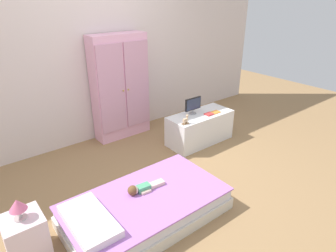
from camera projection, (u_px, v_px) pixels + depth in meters
ground_plane at (164, 184)px, 3.37m from camera, size 10.00×10.00×0.02m
back_wall at (92, 45)px, 3.93m from camera, size 6.40×0.05×2.70m
bed at (146, 207)px, 2.81m from camera, size 1.53×0.86×0.24m
pillow at (89, 221)px, 2.43m from camera, size 0.32×0.62×0.07m
doll at (139, 189)px, 2.82m from camera, size 0.39×0.14×0.10m
nightstand at (26, 238)px, 2.36m from camera, size 0.31×0.31×0.40m
table_lamp at (17, 206)px, 2.23m from camera, size 0.13×0.13×0.18m
wardrobe at (120, 87)px, 4.21m from camera, size 0.81×0.31×1.49m
tv_stand at (200, 128)px, 4.21m from camera, size 0.96×0.42×0.44m
tv_monitor at (193, 105)px, 4.07m from camera, size 0.27×0.10×0.23m
rocking_horse_toy at (186, 120)px, 3.79m from camera, size 0.10×0.04×0.13m
book_red at (209, 114)px, 4.09m from camera, size 0.11×0.10×0.02m
book_orange at (215, 112)px, 4.16m from camera, size 0.15×0.10×0.01m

